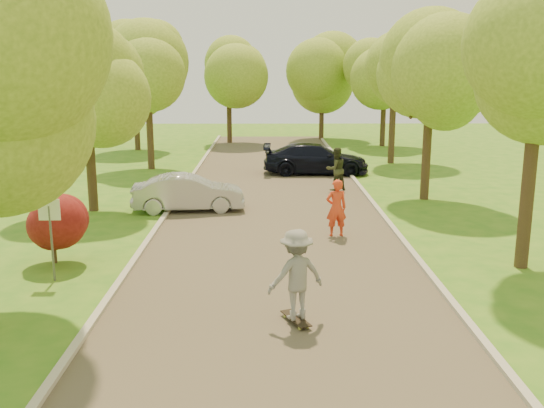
{
  "coord_description": "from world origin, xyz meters",
  "views": [
    {
      "loc": [
        -0.29,
        -11.0,
        5.4
      ],
      "look_at": [
        -0.11,
        7.28,
        1.3
      ],
      "focal_mm": 40.0,
      "sensor_mm": 36.0,
      "label": 1
    }
  ],
  "objects_px": {
    "dark_sedan": "(316,159)",
    "longboard": "(296,319)",
    "skateboarder": "(296,275)",
    "person_striped": "(336,208)",
    "street_sign": "(50,223)",
    "silver_sedan": "(188,193)",
    "person_olive": "(336,169)"
  },
  "relations": [
    {
      "from": "person_striped",
      "to": "street_sign",
      "type": "bearing_deg",
      "value": 19.17
    },
    {
      "from": "skateboarder",
      "to": "person_striped",
      "type": "height_order",
      "value": "skateboarder"
    },
    {
      "from": "person_striped",
      "to": "silver_sedan",
      "type": "bearing_deg",
      "value": -44.26
    },
    {
      "from": "person_striped",
      "to": "person_olive",
      "type": "relative_size",
      "value": 0.98
    },
    {
      "from": "dark_sedan",
      "to": "person_olive",
      "type": "xyz_separation_m",
      "value": [
        0.56,
        -4.43,
        0.18
      ]
    },
    {
      "from": "longboard",
      "to": "person_olive",
      "type": "xyz_separation_m",
      "value": [
        2.51,
        14.65,
        0.86
      ]
    },
    {
      "from": "silver_sedan",
      "to": "dark_sedan",
      "type": "bearing_deg",
      "value": -39.92
    },
    {
      "from": "dark_sedan",
      "to": "silver_sedan",
      "type": "bearing_deg",
      "value": 147.44
    },
    {
      "from": "longboard",
      "to": "skateboarder",
      "type": "bearing_deg",
      "value": 52.48
    },
    {
      "from": "street_sign",
      "to": "skateboarder",
      "type": "bearing_deg",
      "value": -24.23
    },
    {
      "from": "dark_sedan",
      "to": "skateboarder",
      "type": "distance_m",
      "value": 19.19
    },
    {
      "from": "longboard",
      "to": "skateboarder",
      "type": "xyz_separation_m",
      "value": [
        -0.0,
        -0.0,
        1.01
      ]
    },
    {
      "from": "dark_sedan",
      "to": "longboard",
      "type": "height_order",
      "value": "dark_sedan"
    },
    {
      "from": "dark_sedan",
      "to": "skateboarder",
      "type": "relative_size",
      "value": 2.77
    },
    {
      "from": "street_sign",
      "to": "person_olive",
      "type": "xyz_separation_m",
      "value": [
        8.66,
        11.89,
        -0.59
      ]
    },
    {
      "from": "dark_sedan",
      "to": "person_striped",
      "type": "relative_size",
      "value": 2.87
    },
    {
      "from": "silver_sedan",
      "to": "skateboarder",
      "type": "distance_m",
      "value": 11.31
    },
    {
      "from": "dark_sedan",
      "to": "person_striped",
      "type": "bearing_deg",
      "value": 179.76
    },
    {
      "from": "street_sign",
      "to": "skateboarder",
      "type": "relative_size",
      "value": 1.1
    },
    {
      "from": "skateboarder",
      "to": "dark_sedan",
      "type": "bearing_deg",
      "value": -119.32
    },
    {
      "from": "longboard",
      "to": "person_striped",
      "type": "relative_size",
      "value": 0.55
    },
    {
      "from": "dark_sedan",
      "to": "longboard",
      "type": "bearing_deg",
      "value": 175.34
    },
    {
      "from": "longboard",
      "to": "person_striped",
      "type": "distance_m",
      "value": 7.22
    },
    {
      "from": "street_sign",
      "to": "longboard",
      "type": "relative_size",
      "value": 2.09
    },
    {
      "from": "silver_sedan",
      "to": "longboard",
      "type": "distance_m",
      "value": 11.32
    },
    {
      "from": "dark_sedan",
      "to": "longboard",
      "type": "distance_m",
      "value": 19.2
    },
    {
      "from": "skateboarder",
      "to": "person_olive",
      "type": "height_order",
      "value": "skateboarder"
    },
    {
      "from": "person_striped",
      "to": "person_olive",
      "type": "distance_m",
      "value": 7.72
    },
    {
      "from": "silver_sedan",
      "to": "skateboarder",
      "type": "xyz_separation_m",
      "value": [
        3.65,
        -10.7,
        0.41
      ]
    },
    {
      "from": "dark_sedan",
      "to": "person_striped",
      "type": "distance_m",
      "value": 12.11
    },
    {
      "from": "longboard",
      "to": "skateboarder",
      "type": "distance_m",
      "value": 1.01
    },
    {
      "from": "street_sign",
      "to": "person_olive",
      "type": "distance_m",
      "value": 14.72
    }
  ]
}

